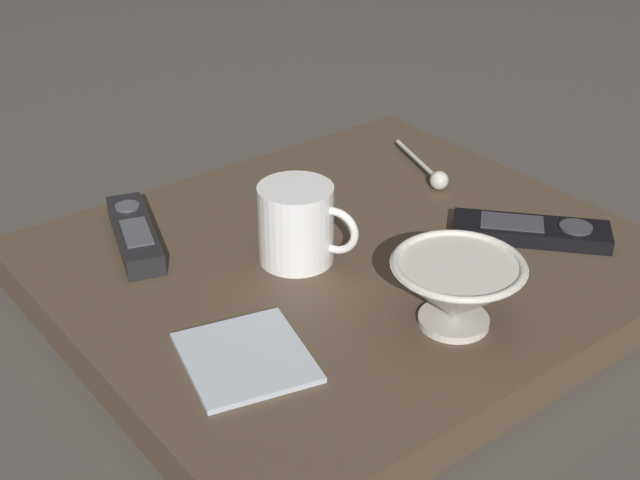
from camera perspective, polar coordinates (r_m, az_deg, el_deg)
The scene contains 8 objects.
ground_plane at distance 1.04m, azimuth 1.76°, elevation -3.00°, with size 6.00×6.00×0.00m, color #47423D.
table at distance 1.03m, azimuth 1.78°, elevation -1.93°, with size 0.66×0.58×0.05m.
cereal_bowl at distance 0.88m, azimuth 8.97°, elevation -3.24°, with size 0.14×0.14×0.08m.
coffee_mug at distance 0.98m, azimuth -1.49°, elevation 1.06°, with size 0.09×0.11×0.09m.
teaspoon at distance 1.18m, azimuth 7.52°, elevation 4.24°, with size 0.06×0.14×0.03m.
tv_remote_near at distance 1.05m, azimuth -12.11°, elevation 0.41°, with size 0.09×0.17×0.03m.
tv_remote_far at distance 1.07m, azimuth 13.75°, elevation 0.60°, with size 0.17×0.18×0.02m.
folded_napkin at distance 0.85m, azimuth -4.92°, elevation -7.70°, with size 0.14×0.15×0.01m.
Camera 1 is at (0.56, 0.67, 0.56)m, focal length 48.58 mm.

